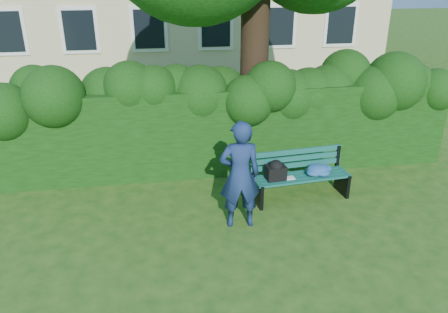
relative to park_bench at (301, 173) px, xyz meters
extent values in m
plane|color=#1E4B15|center=(-1.44, -0.63, -0.50)|extent=(80.00, 80.00, 0.00)
cube|color=white|center=(-7.44, 9.35, 1.50)|extent=(1.30, 0.08, 1.60)
cube|color=black|center=(-7.44, 9.31, 1.50)|extent=(1.05, 0.04, 1.35)
cube|color=white|center=(-5.04, 9.35, 1.50)|extent=(1.30, 0.08, 1.60)
cube|color=black|center=(-5.04, 9.31, 1.50)|extent=(1.05, 0.04, 1.35)
cube|color=white|center=(-2.64, 9.35, 1.50)|extent=(1.30, 0.08, 1.60)
cube|color=black|center=(-2.64, 9.31, 1.50)|extent=(1.05, 0.04, 1.35)
cube|color=white|center=(-0.24, 9.35, 1.50)|extent=(1.30, 0.08, 1.60)
cube|color=black|center=(-0.24, 9.31, 1.50)|extent=(1.05, 0.04, 1.35)
cube|color=white|center=(2.16, 9.35, 1.50)|extent=(1.30, 0.08, 1.60)
cube|color=black|center=(2.16, 9.31, 1.50)|extent=(1.05, 0.04, 1.35)
cube|color=white|center=(4.56, 9.35, 1.50)|extent=(1.30, 0.08, 1.60)
cube|color=black|center=(4.56, 9.31, 1.50)|extent=(1.05, 0.04, 1.35)
cube|color=black|center=(-1.44, 1.57, 0.40)|extent=(10.00, 1.00, 1.80)
cylinder|color=black|center=(-0.51, 1.81, 1.97)|extent=(0.57, 0.57, 4.93)
cube|color=#0F4C40|center=(0.03, -0.22, -0.05)|extent=(1.80, 0.28, 0.04)
cube|color=#0F4C40|center=(0.02, -0.10, -0.05)|extent=(1.80, 0.28, 0.04)
cube|color=#0F4C40|center=(0.01, 0.02, -0.05)|extent=(1.80, 0.28, 0.04)
cube|color=#0F4C40|center=(0.00, 0.14, -0.05)|extent=(1.80, 0.28, 0.04)
cube|color=#0F4C40|center=(-0.01, 0.22, 0.08)|extent=(1.79, 0.21, 0.10)
cube|color=#0F4C40|center=(-0.01, 0.23, 0.21)|extent=(1.79, 0.21, 0.10)
cube|color=#0F4C40|center=(-0.01, 0.24, 0.34)|extent=(1.79, 0.21, 0.10)
cube|color=black|center=(-0.83, -0.12, -0.28)|extent=(0.11, 0.50, 0.44)
cube|color=black|center=(-0.86, 0.13, 0.15)|extent=(0.07, 0.07, 0.45)
cube|color=black|center=(-0.83, -0.17, -0.06)|extent=(0.10, 0.42, 0.05)
cube|color=black|center=(0.86, 0.04, -0.28)|extent=(0.11, 0.50, 0.44)
cube|color=black|center=(0.83, 0.30, 0.15)|extent=(0.07, 0.07, 0.45)
cube|color=black|center=(0.86, -0.01, -0.06)|extent=(0.10, 0.42, 0.05)
cube|color=white|center=(-0.25, -0.12, -0.02)|extent=(0.19, 0.15, 0.02)
cube|color=black|center=(-0.50, -0.09, 0.10)|extent=(0.37, 0.29, 0.26)
imported|color=navy|center=(-1.29, -0.75, 0.42)|extent=(0.68, 0.46, 1.84)
camera|label=1|loc=(-2.55, -6.95, 3.46)|focal=35.00mm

